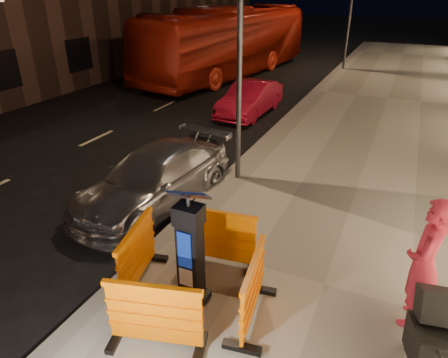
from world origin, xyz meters
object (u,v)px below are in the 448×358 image
at_px(barrier_back, 219,238).
at_px(man, 424,264).
at_px(parking_kiosk, 190,250).
at_px(barrier_kerbside, 137,255).
at_px(barrier_front, 155,317).
at_px(barrier_bldgside, 253,291).
at_px(car_red, 250,114).
at_px(bus_doubledecker, 228,75).
at_px(car_silver, 156,203).
at_px(stroller, 434,343).

height_order(barrier_back, man, man).
height_order(parking_kiosk, barrier_kerbside, parking_kiosk).
relative_size(barrier_front, barrier_back, 1.00).
relative_size(barrier_bldgside, car_red, 0.36).
bearing_deg(barrier_back, barrier_bldgside, -52.36).
distance_m(barrier_front, barrier_bldgside, 1.34).
height_order(car_red, man, man).
relative_size(barrier_front, car_red, 0.36).
distance_m(barrier_kerbside, bus_doubledecker, 16.48).
xyz_separation_m(parking_kiosk, bus_doubledecker, (-6.34, 15.56, -1.05)).
height_order(barrier_kerbside, car_silver, barrier_kerbside).
height_order(barrier_front, bus_doubledecker, bus_doubledecker).
xyz_separation_m(car_silver, man, (5.25, -1.53, 1.12)).
bearing_deg(bus_doubledecker, barrier_back, -58.02).
distance_m(parking_kiosk, barrier_bldgside, 1.03).
bearing_deg(barrier_front, stroller, 1.50).
height_order(car_red, bus_doubledecker, bus_doubledecker).
height_order(car_silver, bus_doubledecker, bus_doubledecker).
xyz_separation_m(barrier_back, man, (2.98, -0.04, 0.46)).
bearing_deg(man, car_red, -136.05).
relative_size(car_silver, bus_doubledecker, 0.34).
height_order(parking_kiosk, bus_doubledecker, parking_kiosk).
xyz_separation_m(barrier_back, bus_doubledecker, (-6.34, 14.61, -0.65)).
bearing_deg(barrier_back, man, -8.04).
height_order(barrier_front, barrier_bldgside, same).
distance_m(car_silver, stroller, 6.01).
bearing_deg(stroller, parking_kiosk, 170.37).
xyz_separation_m(barrier_front, car_red, (-2.77, 10.44, -0.65)).
relative_size(barrier_back, bus_doubledecker, 0.11).
height_order(barrier_bldgside, car_silver, barrier_bldgside).
bearing_deg(man, barrier_bldgside, -55.67).
xyz_separation_m(barrier_bldgside, stroller, (2.23, 0.01, 0.05)).
distance_m(car_silver, bus_doubledecker, 13.74).
distance_m(barrier_back, barrier_bldgside, 1.34).
bearing_deg(parking_kiosk, man, 6.68).
xyz_separation_m(car_red, bus_doubledecker, (-3.57, 6.07, 0.00)).
bearing_deg(barrier_back, car_red, 100.60).
xyz_separation_m(parking_kiosk, car_red, (-2.77, 9.49, -1.05)).
bearing_deg(barrier_back, barrier_kerbside, -142.36).
xyz_separation_m(car_red, stroller, (5.95, -9.48, 0.70)).
relative_size(barrier_front, car_silver, 0.31).
relative_size(parking_kiosk, barrier_bldgside, 1.40).
distance_m(parking_kiosk, barrier_kerbside, 1.03).
bearing_deg(barrier_back, bus_doubledecker, 106.10).
bearing_deg(barrier_bldgside, parking_kiosk, 81.64).
distance_m(barrier_back, bus_doubledecker, 15.94).
height_order(barrier_back, bus_doubledecker, bus_doubledecker).
relative_size(parking_kiosk, man, 0.93).
height_order(barrier_front, stroller, stroller).
xyz_separation_m(barrier_front, man, (2.98, 1.86, 0.46)).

